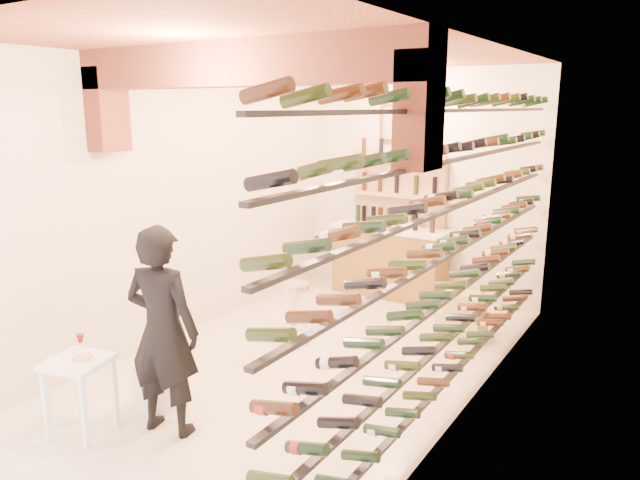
{
  "coord_description": "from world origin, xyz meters",
  "views": [
    {
      "loc": [
        3.29,
        -4.89,
        2.68
      ],
      "look_at": [
        0.0,
        0.3,
        1.3
      ],
      "focal_mm": 33.37,
      "sensor_mm": 36.0,
      "label": 1
    }
  ],
  "objects_px": {
    "tasting_table": "(79,373)",
    "crate_lower": "(461,324)",
    "wine_rack": "(449,239)",
    "back_counter": "(390,259)",
    "white_stool": "(160,385)",
    "chrome_barstool": "(294,309)",
    "person": "(163,331)"
  },
  "relations": [
    {
      "from": "back_counter",
      "to": "white_stool",
      "type": "xyz_separation_m",
      "value": [
        -0.3,
        -4.12,
        -0.31
      ]
    },
    {
      "from": "back_counter",
      "to": "crate_lower",
      "type": "distance_m",
      "value": 1.8
    },
    {
      "from": "crate_lower",
      "to": "tasting_table",
      "type": "bearing_deg",
      "value": -117.22
    },
    {
      "from": "white_stool",
      "to": "chrome_barstool",
      "type": "xyz_separation_m",
      "value": [
        0.18,
        1.88,
        0.2
      ]
    },
    {
      "from": "back_counter",
      "to": "person",
      "type": "height_order",
      "value": "person"
    },
    {
      "from": "chrome_barstool",
      "to": "person",
      "type": "bearing_deg",
      "value": -85.5
    },
    {
      "from": "crate_lower",
      "to": "white_stool",
      "type": "bearing_deg",
      "value": -119.24
    },
    {
      "from": "person",
      "to": "wine_rack",
      "type": "bearing_deg",
      "value": -148.39
    },
    {
      "from": "chrome_barstool",
      "to": "back_counter",
      "type": "bearing_deg",
      "value": 87.03
    },
    {
      "from": "wine_rack",
      "to": "crate_lower",
      "type": "height_order",
      "value": "wine_rack"
    },
    {
      "from": "chrome_barstool",
      "to": "crate_lower",
      "type": "distance_m",
      "value": 2.01
    },
    {
      "from": "wine_rack",
      "to": "person",
      "type": "distance_m",
      "value": 2.56
    },
    {
      "from": "back_counter",
      "to": "chrome_barstool",
      "type": "height_order",
      "value": "back_counter"
    },
    {
      "from": "wine_rack",
      "to": "back_counter",
      "type": "xyz_separation_m",
      "value": [
        -1.83,
        2.65,
        -1.02
      ]
    },
    {
      "from": "person",
      "to": "chrome_barstool",
      "type": "distance_m",
      "value": 2.17
    },
    {
      "from": "crate_lower",
      "to": "wine_rack",
      "type": "bearing_deg",
      "value": -76.64
    },
    {
      "from": "back_counter",
      "to": "white_stool",
      "type": "height_order",
      "value": "back_counter"
    },
    {
      "from": "wine_rack",
      "to": "white_stool",
      "type": "relative_size",
      "value": 13.01
    },
    {
      "from": "tasting_table",
      "to": "crate_lower",
      "type": "relative_size",
      "value": 1.55
    },
    {
      "from": "tasting_table",
      "to": "crate_lower",
      "type": "bearing_deg",
      "value": 49.1
    },
    {
      "from": "person",
      "to": "chrome_barstool",
      "type": "relative_size",
      "value": 2.44
    },
    {
      "from": "wine_rack",
      "to": "white_stool",
      "type": "xyz_separation_m",
      "value": [
        -2.13,
        -1.48,
        -1.33
      ]
    },
    {
      "from": "tasting_table",
      "to": "chrome_barstool",
      "type": "height_order",
      "value": "tasting_table"
    },
    {
      "from": "wine_rack",
      "to": "back_counter",
      "type": "height_order",
      "value": "wine_rack"
    },
    {
      "from": "person",
      "to": "crate_lower",
      "type": "height_order",
      "value": "person"
    },
    {
      "from": "tasting_table",
      "to": "crate_lower",
      "type": "distance_m",
      "value": 4.26
    },
    {
      "from": "white_stool",
      "to": "chrome_barstool",
      "type": "distance_m",
      "value": 1.9
    },
    {
      "from": "white_stool",
      "to": "chrome_barstool",
      "type": "bearing_deg",
      "value": 84.49
    },
    {
      "from": "crate_lower",
      "to": "back_counter",
      "type": "bearing_deg",
      "value": 144.88
    },
    {
      "from": "tasting_table",
      "to": "white_stool",
      "type": "height_order",
      "value": "tasting_table"
    },
    {
      "from": "crate_lower",
      "to": "person",
      "type": "bearing_deg",
      "value": -112.62
    },
    {
      "from": "white_stool",
      "to": "person",
      "type": "bearing_deg",
      "value": -34.17
    }
  ]
}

